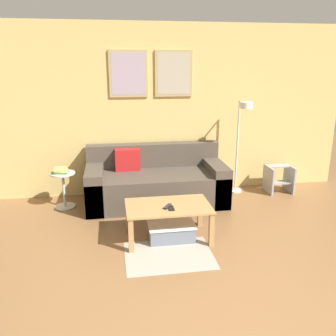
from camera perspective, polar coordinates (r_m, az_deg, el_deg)
name	(u,v)px	position (r m, az deg, el deg)	size (l,w,h in m)	color
wall_back	(168,110)	(5.49, 0.02, 9.29)	(5.60, 0.09, 2.55)	#D6B76B
area_rug	(169,255)	(3.92, 0.15, -13.79)	(0.94, 0.71, 0.01)	#A39989
couch	(156,183)	(5.21, -1.99, -2.38)	(1.99, 0.91, 0.81)	#4C4238
coffee_table	(168,211)	(4.13, 0.02, -6.91)	(0.97, 0.61, 0.41)	#AD7F4C
storage_bin	(171,230)	(4.22, 0.46, -9.97)	(0.54, 0.39, 0.20)	slate
floor_lamp	(242,130)	(5.41, 11.79, 5.93)	(0.21, 0.47, 1.45)	silver
side_table	(64,187)	(5.22, -16.40, -2.89)	(0.35, 0.35, 0.51)	silver
book_stack	(61,171)	(5.13, -16.85, -0.42)	(0.23, 0.18, 0.07)	#387F4C
remote_control	(167,206)	(4.05, -0.09, -6.19)	(0.04, 0.15, 0.02)	#232328
cell_phone	(171,208)	(4.02, 0.49, -6.47)	(0.07, 0.14, 0.01)	black
step_stool	(279,178)	(5.90, 17.37, -1.56)	(0.38, 0.37, 0.42)	#99999E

